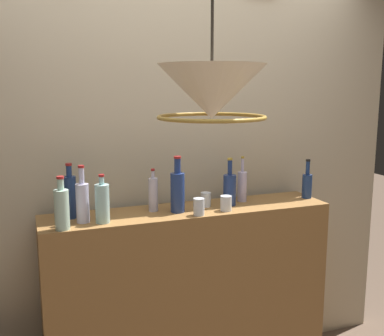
{
  "coord_description": "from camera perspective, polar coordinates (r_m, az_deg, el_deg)",
  "views": [
    {
      "loc": [
        -0.88,
        -1.57,
        1.83
      ],
      "look_at": [
        0.0,
        0.79,
        1.37
      ],
      "focal_mm": 43.13,
      "sensor_mm": 36.0,
      "label": 1
    }
  ],
  "objects": [
    {
      "name": "glass_tumbler_highball",
      "position": [
        2.63,
        4.23,
        -4.37
      ],
      "size": [
        0.07,
        0.07,
        0.09
      ],
      "color": "silver",
      "rests_on": "bar_shelf_unit"
    },
    {
      "name": "liquor_bottle_tequila",
      "position": [
        2.55,
        -14.84,
        -3.33
      ],
      "size": [
        0.07,
        0.07,
        0.3
      ],
      "color": "navy",
      "rests_on": "bar_shelf_unit"
    },
    {
      "name": "liquor_bottle_rum",
      "position": [
        2.84,
        6.22,
        -2.17
      ],
      "size": [
        0.06,
        0.06,
        0.28
      ],
      "color": "silver",
      "rests_on": "bar_shelf_unit"
    },
    {
      "name": "glass_tumbler_shot",
      "position": [
        2.53,
        0.86,
        -4.82
      ],
      "size": [
        0.06,
        0.06,
        0.1
      ],
      "color": "silver",
      "rests_on": "bar_shelf_unit"
    },
    {
      "name": "bar_shelf_unit",
      "position": [
        2.86,
        -0.36,
        -15.99
      ],
      "size": [
        1.67,
        0.36,
        1.12
      ],
      "primitive_type": "cube",
      "color": "olive",
      "rests_on": "ground"
    },
    {
      "name": "glass_tumbler_rocks",
      "position": [
        2.71,
        1.71,
        -3.91
      ],
      "size": [
        0.06,
        0.06,
        0.08
      ],
      "color": "silver",
      "rests_on": "bar_shelf_unit"
    },
    {
      "name": "liquor_bottle_gin",
      "position": [
        3.0,
        14.04,
        -1.98
      ],
      "size": [
        0.06,
        0.06,
        0.25
      ],
      "color": "navy",
      "rests_on": "bar_shelf_unit"
    },
    {
      "name": "liquor_bottle_sherry",
      "position": [
        2.45,
        -13.39,
        -3.99
      ],
      "size": [
        0.07,
        0.07,
        0.3
      ],
      "color": "silver",
      "rests_on": "bar_shelf_unit"
    },
    {
      "name": "liquor_bottle_whiskey",
      "position": [
        2.36,
        -15.81,
        -4.8
      ],
      "size": [
        0.07,
        0.07,
        0.27
      ],
      "color": "#AED2BD",
      "rests_on": "bar_shelf_unit"
    },
    {
      "name": "liquor_bottle_mezcal",
      "position": [
        2.61,
        -4.82,
        -3.21
      ],
      "size": [
        0.05,
        0.05,
        0.24
      ],
      "color": "silver",
      "rests_on": "bar_shelf_unit"
    },
    {
      "name": "liquor_bottle_scotch",
      "position": [
        2.58,
        -1.8,
        -2.77
      ],
      "size": [
        0.08,
        0.08,
        0.32
      ],
      "color": "navy",
      "rests_on": "bar_shelf_unit"
    },
    {
      "name": "pendant_lamp",
      "position": [
        1.84,
        2.45,
        9.22
      ],
      "size": [
        0.44,
        0.44,
        0.57
      ],
      "color": "#EFE5C6"
    },
    {
      "name": "liquor_bottle_amaro",
      "position": [
        2.74,
        4.67,
        -2.54
      ],
      "size": [
        0.08,
        0.08,
        0.28
      ],
      "color": "navy",
      "rests_on": "bar_shelf_unit"
    },
    {
      "name": "panelled_rear_partition",
      "position": [
        2.83,
        -2.17,
        3.4
      ],
      "size": [
        3.04,
        0.15,
        2.82
      ],
      "color": "#BCAD8E",
      "rests_on": "ground"
    },
    {
      "name": "liquor_bottle_rye",
      "position": [
        2.43,
        -11.03,
        -4.25
      ],
      "size": [
        0.07,
        0.07,
        0.26
      ],
      "color": "#A2CFCD",
      "rests_on": "bar_shelf_unit"
    }
  ]
}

